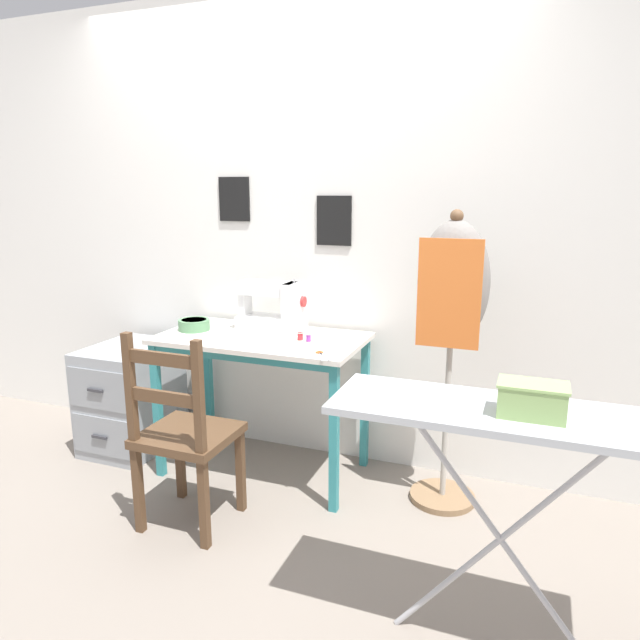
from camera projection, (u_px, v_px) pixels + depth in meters
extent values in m
plane|color=gray|center=(239.00, 495.00, 2.89)|extent=(14.00, 14.00, 0.00)
cube|color=silver|center=(288.00, 233.00, 3.19)|extent=(10.00, 0.05, 2.55)
cube|color=black|center=(234.00, 199.00, 3.23)|extent=(0.19, 0.01, 0.25)
cube|color=black|center=(334.00, 221.00, 3.05)|extent=(0.19, 0.01, 0.26)
cube|color=silver|center=(262.00, 338.00, 2.98)|extent=(1.07, 0.58, 0.02)
cube|color=teal|center=(238.00, 357.00, 2.76)|extent=(0.99, 0.03, 0.04)
cube|color=teal|center=(158.00, 411.00, 3.01)|extent=(0.04, 0.04, 0.74)
cube|color=teal|center=(334.00, 439.00, 2.67)|extent=(0.04, 0.04, 0.74)
cube|color=teal|center=(209.00, 382.00, 3.47)|extent=(0.04, 0.04, 0.74)
cube|color=teal|center=(365.00, 403.00, 3.12)|extent=(0.04, 0.04, 0.74)
cube|color=white|center=(272.00, 324.00, 3.08)|extent=(0.36, 0.17, 0.08)
cube|color=white|center=(294.00, 301.00, 3.01)|extent=(0.09, 0.15, 0.19)
cube|color=white|center=(268.00, 288.00, 3.05)|extent=(0.31, 0.13, 0.07)
cube|color=white|center=(245.00, 304.00, 3.12)|extent=(0.04, 0.10, 0.12)
cylinder|color=#B22D2D|center=(303.00, 302.00, 2.99)|extent=(0.02, 0.06, 0.06)
cylinder|color=#99999E|center=(294.00, 281.00, 2.98)|extent=(0.01, 0.01, 0.02)
cylinder|color=#56895B|center=(194.00, 325.00, 3.10)|extent=(0.17, 0.17, 0.06)
cylinder|color=#2F4B32|center=(194.00, 320.00, 3.10)|extent=(0.14, 0.14, 0.01)
cube|color=silver|center=(325.00, 357.00, 2.60)|extent=(0.09, 0.10, 0.00)
cube|color=silver|center=(321.00, 357.00, 2.60)|extent=(0.06, 0.11, 0.00)
torus|color=#DB511E|center=(319.00, 352.00, 2.67)|extent=(0.03, 0.03, 0.01)
torus|color=#DB511E|center=(320.00, 352.00, 2.67)|extent=(0.03, 0.03, 0.01)
cylinder|color=red|center=(300.00, 336.00, 2.89)|extent=(0.03, 0.03, 0.04)
cylinder|color=beige|center=(300.00, 333.00, 2.89)|extent=(0.04, 0.04, 0.00)
cylinder|color=beige|center=(300.00, 340.00, 2.89)|extent=(0.04, 0.04, 0.00)
cylinder|color=purple|center=(309.00, 338.00, 2.86)|extent=(0.02, 0.02, 0.04)
cylinder|color=beige|center=(308.00, 334.00, 2.86)|extent=(0.03, 0.03, 0.00)
cylinder|color=beige|center=(309.00, 342.00, 2.87)|extent=(0.03, 0.03, 0.00)
cube|color=#513823|center=(189.00, 435.00, 2.58)|extent=(0.40, 0.38, 0.04)
cube|color=#513823|center=(180.00, 459.00, 2.83)|extent=(0.04, 0.04, 0.41)
cube|color=#513823|center=(241.00, 471.00, 2.71)|extent=(0.04, 0.04, 0.41)
cube|color=#513823|center=(138.00, 490.00, 2.54)|extent=(0.04, 0.04, 0.41)
cube|color=#513823|center=(204.00, 505.00, 2.42)|extent=(0.04, 0.04, 0.41)
cube|color=#513823|center=(130.00, 387.00, 2.43)|extent=(0.04, 0.04, 0.48)
cube|color=#513823|center=(199.00, 397.00, 2.31)|extent=(0.04, 0.04, 0.48)
cube|color=#513823|center=(162.00, 359.00, 2.34)|extent=(0.34, 0.02, 0.06)
cube|color=#513823|center=(164.00, 397.00, 2.38)|extent=(0.34, 0.02, 0.06)
cube|color=#93999E|center=(132.00, 397.00, 3.38)|extent=(0.42, 0.54, 0.62)
cube|color=gray|center=(97.00, 390.00, 3.10)|extent=(0.38, 0.01, 0.22)
cube|color=#333338|center=(95.00, 390.00, 3.09)|extent=(0.10, 0.01, 0.02)
cube|color=gray|center=(101.00, 436.00, 3.16)|extent=(0.38, 0.01, 0.22)
cube|color=#333338|center=(100.00, 437.00, 3.15)|extent=(0.10, 0.01, 0.02)
cylinder|color=#846647|center=(442.00, 496.00, 2.84)|extent=(0.32, 0.32, 0.03)
cylinder|color=#ADA89E|center=(447.00, 413.00, 2.74)|extent=(0.03, 0.03, 0.86)
ellipsoid|color=gray|center=(453.00, 283.00, 2.60)|extent=(0.33, 0.24, 0.58)
sphere|color=brown|center=(457.00, 216.00, 2.54)|extent=(0.06, 0.06, 0.06)
cube|color=orange|center=(449.00, 294.00, 2.50)|extent=(0.28, 0.01, 0.49)
cube|color=#ADB2B7|center=(510.00, 414.00, 1.73)|extent=(1.09, 0.35, 0.02)
cylinder|color=#B7B7BC|center=(500.00, 539.00, 1.83)|extent=(0.67, 0.02, 0.84)
cylinder|color=#B7B7BC|center=(500.00, 539.00, 1.83)|extent=(0.67, 0.02, 0.84)
cube|color=#8EB266|center=(532.00, 401.00, 1.67)|extent=(0.19, 0.11, 0.10)
cube|color=#9DC470|center=(533.00, 385.00, 1.66)|extent=(0.20, 0.12, 0.01)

